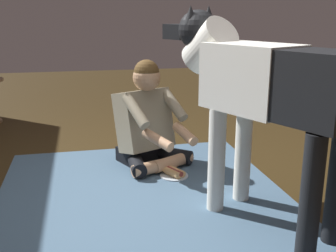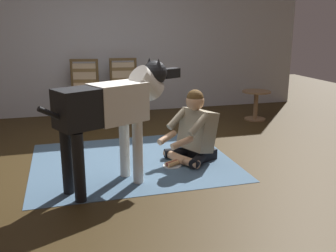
# 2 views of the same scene
# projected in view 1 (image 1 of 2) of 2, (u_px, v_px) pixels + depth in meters

# --- Properties ---
(ground_plane) EXTENTS (12.64, 12.64, 0.00)m
(ground_plane) POSITION_uv_depth(u_px,v_px,m) (133.00, 203.00, 2.56)
(ground_plane) COLOR #352711
(area_rug) EXTENTS (2.25, 1.88, 0.01)m
(area_rug) POSITION_uv_depth(u_px,v_px,m) (146.00, 204.00, 2.54)
(area_rug) COLOR #47647E
(area_rug) RESTS_ON ground
(person_sitting_on_floor) EXTENTS (0.73, 0.62, 0.83)m
(person_sitting_on_floor) POSITION_uv_depth(u_px,v_px,m) (148.00, 123.00, 3.14)
(person_sitting_on_floor) COLOR black
(person_sitting_on_floor) RESTS_ON ground
(large_dog) EXTENTS (1.42, 0.77, 1.21)m
(large_dog) POSITION_uv_depth(u_px,v_px,m) (259.00, 86.00, 2.19)
(large_dog) COLOR white
(large_dog) RESTS_ON ground
(hot_dog_on_plate) EXTENTS (0.21, 0.21, 0.06)m
(hot_dog_on_plate) POSITION_uv_depth(u_px,v_px,m) (174.00, 173.00, 2.96)
(hot_dog_on_plate) COLOR silver
(hot_dog_on_plate) RESTS_ON ground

